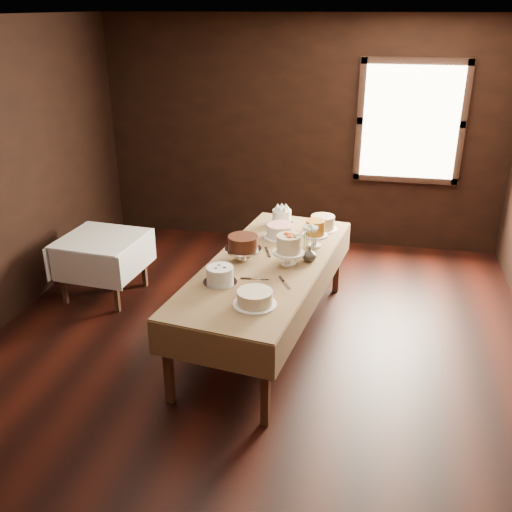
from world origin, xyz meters
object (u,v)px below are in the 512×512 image
object	(u,v)px
cake_server_b	(286,285)
cake_server_d	(306,253)
cake_lattice	(280,232)
cake_caramel	(315,235)
cake_swirl	(220,275)
cake_server_c	(267,250)
cake_cream	(255,298)
side_table	(101,244)
cake_meringue	(282,217)
cake_server_e	(222,270)
display_table	(267,268)
cake_server_a	(260,279)
cake_chocolate	(243,249)
flower_vase	(309,254)
cake_flowers	(289,252)
cake_speckled	(323,223)

from	to	relation	value
cake_server_b	cake_server_d	bearing A→B (deg)	144.27
cake_lattice	cake_caramel	xyz separation A→B (m)	(0.36, -0.17, 0.06)
cake_server_b	cake_swirl	bearing A→B (deg)	-112.17
cake_server_c	cake_server_d	size ratio (longest dim) A/B	1.00
cake_cream	side_table	bearing A→B (deg)	145.49
cake_meringue	cake_swirl	xyz separation A→B (m)	(-0.27, -1.48, -0.00)
cake_server_c	cake_server_d	world-z (taller)	same
cake_server_d	cake_cream	bearing A→B (deg)	-150.05
side_table	cake_meringue	world-z (taller)	cake_meringue
side_table	cake_server_e	world-z (taller)	cake_server_e
display_table	cake_swirl	bearing A→B (deg)	-122.42
side_table	cake_server_b	bearing A→B (deg)	-24.01
cake_server_a	cake_chocolate	bearing A→B (deg)	115.82
cake_chocolate	cake_cream	world-z (taller)	cake_chocolate
cake_lattice	flower_vase	size ratio (longest dim) A/B	2.73
cake_lattice	cake_server_b	bearing A→B (deg)	-77.71
cake_server_c	cake_caramel	bearing A→B (deg)	-86.55
cake_swirl	flower_vase	distance (m)	0.89
cake_swirl	side_table	bearing A→B (deg)	147.23
cake_server_a	cake_cream	bearing A→B (deg)	-89.93
cake_caramel	cake_server_a	xyz separation A→B (m)	(-0.37, -0.81, -0.11)
cake_flowers	cake_server_e	distance (m)	0.60
cake_flowers	cake_server_e	bearing A→B (deg)	-157.21
display_table	cake_server_e	size ratio (longest dim) A/B	10.91
cake_lattice	cake_server_a	size ratio (longest dim) A/B	1.49
cake_lattice	cake_server_d	distance (m)	0.47
cake_lattice	cake_chocolate	distance (m)	0.65
cake_lattice	cake_chocolate	world-z (taller)	cake_chocolate
side_table	cake_server_e	bearing A→B (deg)	-26.65
side_table	cake_server_c	bearing A→B (deg)	-7.87
cake_meringue	cake_swirl	distance (m)	1.51
cake_speckled	flower_vase	world-z (taller)	cake_speckled
cake_server_e	flower_vase	xyz separation A→B (m)	(0.72, 0.34, 0.06)
side_table	cake_flowers	distance (m)	2.13
cake_meringue	flower_vase	distance (m)	0.98
cake_swirl	cake_cream	distance (m)	0.47
side_table	display_table	bearing A→B (deg)	-15.63
flower_vase	cake_lattice	bearing A→B (deg)	124.27
side_table	cake_server_e	xyz separation A→B (m)	(1.50, -0.75, 0.19)
cake_swirl	cake_cream	bearing A→B (deg)	-41.30
display_table	cake_caramel	bearing A→B (deg)	50.46
cake_lattice	side_table	bearing A→B (deg)	-176.86
flower_vase	cake_chocolate	bearing A→B (deg)	-171.69
cake_server_c	cake_server_d	bearing A→B (deg)	-109.63
cake_flowers	flower_vase	distance (m)	0.21
cake_meringue	flower_vase	bearing A→B (deg)	-66.33
cake_chocolate	cake_cream	distance (m)	0.86
cake_lattice	cake_server_c	world-z (taller)	cake_lattice
display_table	cake_meringue	bearing A→B (deg)	91.76
side_table	cake_caramel	size ratio (longest dim) A/B	3.14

